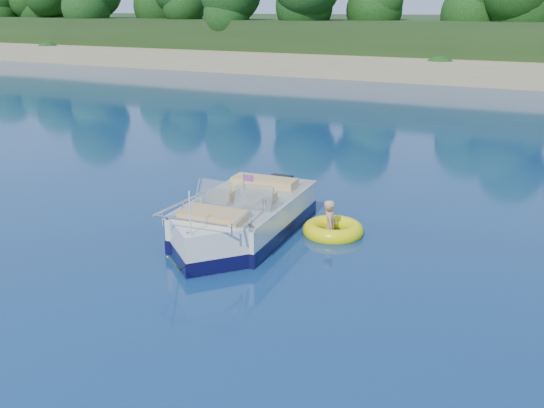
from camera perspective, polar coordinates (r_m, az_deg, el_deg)
The scene contains 4 objects.
ground at distance 10.28m, azimuth -2.24°, elevation -10.90°, with size 160.00×160.00×0.00m, color #0A224A.
motorboat at distance 13.68m, azimuth -3.00°, elevation -1.65°, with size 2.44×5.78×1.93m.
tow_tube at distance 14.01m, azimuth 5.76°, elevation -2.44°, with size 1.80×1.80×0.37m.
boy at distance 14.08m, azimuth 5.46°, elevation -2.75°, with size 0.49×0.32×1.33m, color tan.
Camera 1 is at (4.57, -7.76, 4.96)m, focal length 40.00 mm.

